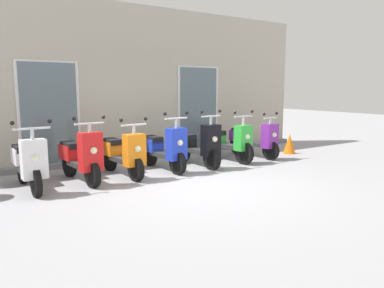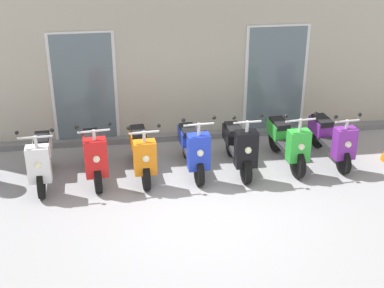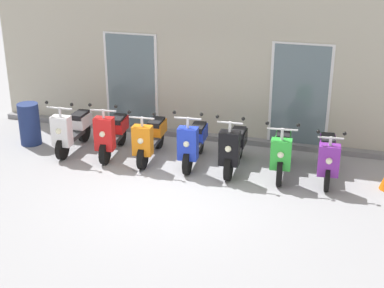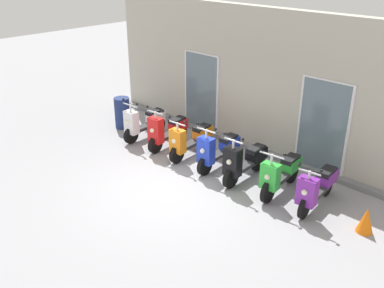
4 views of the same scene
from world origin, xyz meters
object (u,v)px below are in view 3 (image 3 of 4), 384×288
at_px(scooter_purple, 328,156).
at_px(scooter_blue, 193,142).
at_px(scooter_white, 72,129).
at_px(scooter_black, 234,147).
at_px(scooter_red, 112,133).
at_px(scooter_green, 282,151).
at_px(trash_bin, 29,124).
at_px(scooter_orange, 150,138).

bearing_deg(scooter_purple, scooter_blue, -178.37).
bearing_deg(scooter_white, scooter_black, 0.79).
height_order(scooter_blue, scooter_purple, scooter_blue).
distance_m(scooter_red, scooter_blue, 1.77).
bearing_deg(scooter_purple, scooter_red, -178.51).
xyz_separation_m(scooter_red, scooter_blue, (1.77, 0.04, -0.01)).
height_order(scooter_white, scooter_black, scooter_black).
bearing_deg(scooter_black, scooter_green, 5.25).
bearing_deg(scooter_red, scooter_purple, 1.49).
bearing_deg(scooter_white, trash_bin, 175.71).
xyz_separation_m(scooter_orange, scooter_black, (1.77, -0.05, 0.02)).
xyz_separation_m(scooter_blue, scooter_purple, (2.64, 0.08, 0.00)).
relative_size(scooter_green, trash_bin, 1.75).
bearing_deg(scooter_green, scooter_blue, -178.46).
xyz_separation_m(scooter_red, scooter_orange, (0.84, 0.05, -0.02)).
xyz_separation_m(scooter_white, scooter_orange, (1.74, 0.10, -0.03)).
xyz_separation_m(scooter_white, trash_bin, (-1.09, 0.08, -0.02)).
height_order(scooter_orange, scooter_purple, scooter_orange).
bearing_deg(scooter_orange, scooter_black, -1.52).
height_order(scooter_red, scooter_purple, scooter_red).
height_order(scooter_white, scooter_purple, scooter_white).
bearing_deg(scooter_purple, trash_bin, -179.28).
height_order(scooter_blue, scooter_black, scooter_black).
relative_size(scooter_orange, trash_bin, 1.72).
bearing_deg(scooter_red, scooter_orange, 3.33).
xyz_separation_m(scooter_white, scooter_red, (0.90, 0.05, -0.01)).
distance_m(scooter_purple, trash_bin, 6.40).
distance_m(scooter_black, trash_bin, 4.60).
bearing_deg(trash_bin, scooter_blue, 0.07).
relative_size(scooter_white, scooter_black, 0.96).
xyz_separation_m(scooter_red, scooter_purple, (4.41, 0.11, -0.01)).
bearing_deg(scooter_green, scooter_red, -178.59).
relative_size(scooter_red, trash_bin, 1.63).
distance_m(scooter_black, scooter_purple, 1.80).
bearing_deg(trash_bin, scooter_black, -0.41).
distance_m(scooter_white, scooter_purple, 5.32).
bearing_deg(scooter_white, scooter_blue, 1.85).
height_order(scooter_white, trash_bin, scooter_white).
bearing_deg(trash_bin, scooter_orange, 0.28).
distance_m(scooter_white, scooter_red, 0.91).
distance_m(scooter_blue, trash_bin, 3.76).
bearing_deg(trash_bin, scooter_green, 0.54).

